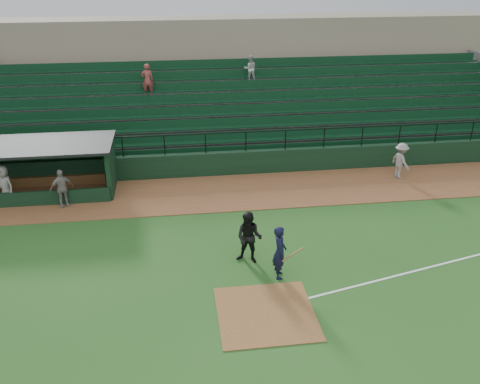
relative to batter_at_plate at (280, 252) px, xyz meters
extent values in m
plane|color=#21511A|center=(-0.81, -0.96, -0.97)|extent=(90.00, 90.00, 0.00)
cube|color=brown|center=(-0.81, 7.04, -0.95)|extent=(40.00, 4.00, 0.03)
cube|color=brown|center=(-0.81, -1.96, -0.95)|extent=(3.00, 3.00, 0.03)
cube|color=white|center=(7.19, 0.24, -0.96)|extent=(17.49, 4.44, 0.01)
cube|color=black|center=(-0.81, 9.24, -0.37)|extent=(36.00, 0.35, 1.20)
cylinder|color=black|center=(-0.81, 9.24, 1.23)|extent=(36.00, 0.06, 0.06)
cube|color=#60605C|center=(-0.81, 14.14, 0.83)|extent=(36.00, 9.00, 3.60)
cube|color=#0E361C|center=(-0.81, 13.64, 1.28)|extent=(34.56, 8.00, 4.05)
cube|color=gray|center=(-0.81, 20.64, 2.23)|extent=(38.00, 3.00, 6.40)
cube|color=#60605C|center=(-0.81, 18.64, 2.73)|extent=(36.00, 2.00, 0.20)
imported|color=silver|center=(1.42, 15.94, 2.96)|extent=(0.76, 0.59, 1.56)
imported|color=#A43E3C|center=(-4.64, 14.94, 2.66)|extent=(0.68, 0.45, 1.86)
cube|color=black|center=(-10.56, 9.44, 0.18)|extent=(8.50, 0.20, 2.30)
cube|color=black|center=(-6.31, 8.14, 0.18)|extent=(0.20, 2.60, 2.30)
cube|color=black|center=(-10.56, 8.14, 1.39)|extent=(8.90, 3.20, 0.12)
cube|color=olive|center=(-10.56, 9.04, -0.72)|extent=(7.65, 0.40, 0.50)
cube|color=black|center=(-10.56, 6.79, -0.62)|extent=(8.50, 0.12, 0.70)
imported|color=black|center=(0.00, 0.00, 0.00)|extent=(0.53, 0.75, 1.94)
cylinder|color=olive|center=(0.40, -0.20, -0.02)|extent=(0.79, 0.34, 0.35)
imported|color=black|center=(-0.88, 1.06, 0.02)|extent=(1.17, 1.07, 1.97)
imported|color=#99948F|center=(7.64, 7.61, -0.04)|extent=(0.95, 1.29, 1.79)
imported|color=gray|center=(-8.29, 6.53, -0.07)|extent=(1.09, 0.84, 1.73)
imported|color=gray|center=(-10.80, 7.11, -0.03)|extent=(1.06, 0.94, 1.82)
camera|label=1|loc=(-3.33, -14.52, 9.14)|focal=38.29mm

